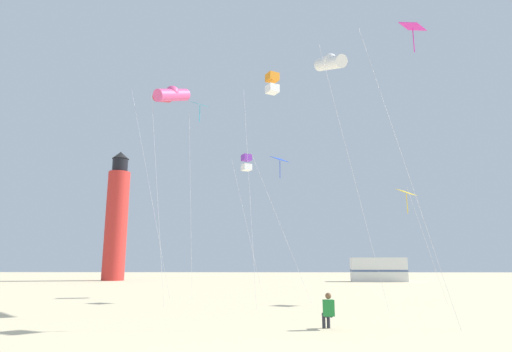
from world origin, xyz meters
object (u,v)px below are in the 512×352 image
Objects in this scene: kite_tube_scarlet at (163,97)px; kite_tube_white at (330,62)px; kite_tube_rainbow at (172,94)px; kite_box_violet at (247,163)px; kite_diamond_blue at (280,164)px; lighthouse_distant at (117,219)px; rv_van_white at (378,270)px; kite_flyer_standing at (328,310)px; kite_diamond_cyan at (199,113)px; kite_diamond_magenta at (412,38)px; kite_diamond_gold at (407,196)px; kite_box_orange at (272,84)px.

kite_tube_white is at bearing -34.22° from kite_tube_scarlet.
kite_box_violet is at bearing 59.35° from kite_tube_rainbow.
kite_diamond_blue is 0.89× the size of kite_box_violet.
lighthouse_distant reaches higher than kite_diamond_blue.
kite_box_violet is at bearing -117.60° from rv_van_white.
kite_diamond_cyan is (-6.45, 11.87, 11.20)m from kite_flyer_standing.
kite_diamond_magenta reaches higher than kite_tube_rainbow.
kite_diamond_gold is 29.37m from rv_van_white.
kite_box_orange is 6.41m from kite_diamond_cyan.
kite_box_violet reaches higher than kite_flyer_standing.
kite_flyer_standing is at bearing -101.89° from rv_van_white.
kite_diamond_cyan is (-3.00, -2.72, 2.74)m from kite_box_violet.
kite_flyer_standing is 15.39m from kite_tube_rainbow.
kite_diamond_blue is 0.51× the size of lighthouse_distant.
kite_diamond_blue reaches higher than rv_van_white.
lighthouse_distant is 2.54× the size of rv_van_white.
kite_box_orange is at bearing -98.28° from kite_diamond_blue.
kite_flyer_standing is 17.21m from kite_box_violet.
kite_box_orange reaches higher than kite_tube_rainbow.
kite_diamond_magenta is 1.96× the size of kite_diamond_gold.
kite_tube_scarlet is 13.33m from kite_tube_white.
kite_tube_white reaches higher than kite_diamond_blue.
kite_diamond_cyan is (-10.63, 9.83, 0.36)m from kite_diamond_magenta.
kite_tube_rainbow is 0.83× the size of kite_tube_scarlet.
kite_diamond_blue is 35.65m from lighthouse_distant.
rv_van_white is at bearing 66.92° from kite_box_orange.
kite_flyer_standing is 0.09× the size of kite_tube_white.
kite_flyer_standing is 0.09× the size of kite_tube_rainbow.
kite_diamond_blue is (-1.20, 10.85, 7.46)m from kite_flyer_standing.
rv_van_white is (14.66, 23.26, -7.69)m from kite_box_violet.
kite_box_orange is 10.48m from kite_tube_scarlet.
kite_box_violet is 0.72× the size of kite_tube_white.
kite_diamond_magenta is at bearing -55.84° from lighthouse_distant.
kite_tube_scarlet reaches higher than kite_tube_white.
kite_tube_white reaches higher than kite_tube_rainbow.
kite_diamond_magenta is 0.84× the size of kite_tube_scarlet.
lighthouse_distant is (-20.42, 29.22, -0.24)m from kite_diamond_blue.
kite_tube_rainbow is 7.06m from kite_tube_scarlet.
lighthouse_distant is (-15.17, 28.20, -3.98)m from kite_diamond_cyan.
kite_diamond_magenta reaches higher than kite_box_violet.
lighthouse_distant is (-25.81, 38.03, -3.62)m from kite_diamond_magenta.
lighthouse_distant reaches higher than kite_tube_white.
kite_tube_rainbow is 1.27× the size of kite_box_violet.
kite_box_violet is at bearing -85.37° from kite_flyer_standing.
kite_diamond_gold is 8.60m from kite_tube_white.
kite_diamond_cyan is (0.90, 3.88, 0.29)m from kite_tube_rainbow.
kite_box_orange is 0.93× the size of kite_tube_white.
kite_diamond_blue is 0.70× the size of kite_diamond_magenta.
rv_van_white is (9.75, 31.06, -11.37)m from kite_tube_white.
kite_flyer_standing is at bearing -154.03° from kite_diamond_magenta.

